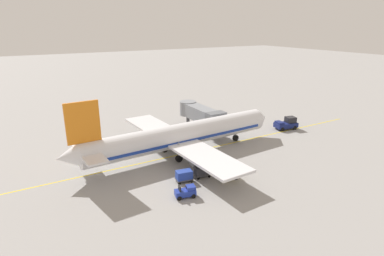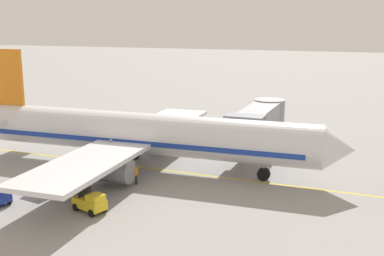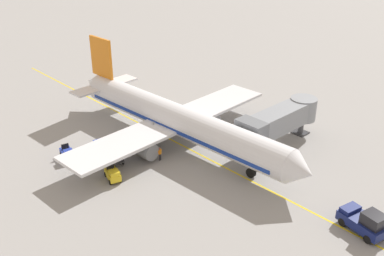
{
  "view_description": "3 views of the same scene",
  "coord_description": "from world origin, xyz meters",
  "px_view_note": "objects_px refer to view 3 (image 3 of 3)",
  "views": [
    {
      "loc": [
        41.72,
        -22.16,
        19.99
      ],
      "look_at": [
        -0.63,
        2.48,
        3.89
      ],
      "focal_mm": 29.73,
      "sensor_mm": 36.0,
      "label": 1
    },
    {
      "loc": [
        36.83,
        19.84,
        13.0
      ],
      "look_at": [
        -1.29,
        4.65,
        3.86
      ],
      "focal_mm": 43.7,
      "sensor_mm": 36.0,
      "label": 2
    },
    {
      "loc": [
        33.01,
        37.87,
        26.63
      ],
      "look_at": [
        -0.09,
        2.65,
        2.97
      ],
      "focal_mm": 42.57,
      "sensor_mm": 36.0,
      "label": 3
    }
  ],
  "objects_px": {
    "pushback_tractor": "(365,221)",
    "baggage_tug_trailing": "(68,154)",
    "ground_crew_wing_walker": "(160,153)",
    "jet_bridge": "(280,120)",
    "baggage_cart_front": "(115,156)",
    "baggage_tug_lead": "(113,174)",
    "baggage_cart_second_in_train": "(102,147)",
    "parked_airliner": "(177,120)"
  },
  "relations": [
    {
      "from": "jet_bridge",
      "to": "baggage_cart_front",
      "type": "xyz_separation_m",
      "value": [
        17.07,
        -10.16,
        -2.5
      ]
    },
    {
      "from": "parked_airliner",
      "to": "baggage_tug_trailing",
      "type": "height_order",
      "value": "parked_airliner"
    },
    {
      "from": "jet_bridge",
      "to": "baggage_tug_lead",
      "type": "height_order",
      "value": "jet_bridge"
    },
    {
      "from": "jet_bridge",
      "to": "pushback_tractor",
      "type": "bearing_deg",
      "value": 63.48
    },
    {
      "from": "ground_crew_wing_walker",
      "to": "baggage_tug_trailing",
      "type": "bearing_deg",
      "value": -44.8
    },
    {
      "from": "parked_airliner",
      "to": "pushback_tractor",
      "type": "xyz_separation_m",
      "value": [
        -0.93,
        24.43,
        -2.09
      ]
    },
    {
      "from": "baggage_cart_front",
      "to": "parked_airliner",
      "type": "bearing_deg",
      "value": 171.88
    },
    {
      "from": "jet_bridge",
      "to": "baggage_cart_second_in_train",
      "type": "height_order",
      "value": "jet_bridge"
    },
    {
      "from": "baggage_tug_lead",
      "to": "baggage_cart_front",
      "type": "distance_m",
      "value": 3.65
    },
    {
      "from": "jet_bridge",
      "to": "baggage_tug_trailing",
      "type": "relative_size",
      "value": 4.74
    },
    {
      "from": "parked_airliner",
      "to": "jet_bridge",
      "type": "bearing_deg",
      "value": 134.02
    },
    {
      "from": "jet_bridge",
      "to": "baggage_cart_front",
      "type": "relative_size",
      "value": 4.32
    },
    {
      "from": "baggage_cart_second_in_train",
      "to": "baggage_tug_trailing",
      "type": "bearing_deg",
      "value": -25.63
    },
    {
      "from": "baggage_tug_trailing",
      "to": "ground_crew_wing_walker",
      "type": "xyz_separation_m",
      "value": [
        -7.65,
        7.59,
        0.24
      ]
    },
    {
      "from": "parked_airliner",
      "to": "jet_bridge",
      "type": "xyz_separation_m",
      "value": [
        -8.65,
        8.95,
        0.27
      ]
    },
    {
      "from": "baggage_cart_front",
      "to": "baggage_cart_second_in_train",
      "type": "xyz_separation_m",
      "value": [
        -0.02,
        -2.81,
        0.0
      ]
    },
    {
      "from": "pushback_tractor",
      "to": "jet_bridge",
      "type": "bearing_deg",
      "value": -116.52
    },
    {
      "from": "pushback_tractor",
      "to": "baggage_tug_trailing",
      "type": "xyz_separation_m",
      "value": [
        12.88,
        -30.15,
        -0.39
      ]
    },
    {
      "from": "jet_bridge",
      "to": "baggage_cart_front",
      "type": "bearing_deg",
      "value": -30.75
    },
    {
      "from": "baggage_cart_front",
      "to": "jet_bridge",
      "type": "bearing_deg",
      "value": 149.25
    },
    {
      "from": "baggage_tug_lead",
      "to": "baggage_tug_trailing",
      "type": "relative_size",
      "value": 1.01
    },
    {
      "from": "jet_bridge",
      "to": "pushback_tractor",
      "type": "height_order",
      "value": "jet_bridge"
    },
    {
      "from": "baggage_tug_trailing",
      "to": "ground_crew_wing_walker",
      "type": "relative_size",
      "value": 1.6
    },
    {
      "from": "baggage_tug_lead",
      "to": "baggage_cart_front",
      "type": "bearing_deg",
      "value": -128.41
    },
    {
      "from": "pushback_tractor",
      "to": "parked_airliner",
      "type": "bearing_deg",
      "value": -87.82
    },
    {
      "from": "baggage_tug_lead",
      "to": "baggage_cart_second_in_train",
      "type": "xyz_separation_m",
      "value": [
        -2.28,
        -5.67,
        0.24
      ]
    },
    {
      "from": "baggage_tug_lead",
      "to": "jet_bridge",
      "type": "bearing_deg",
      "value": 159.3
    },
    {
      "from": "parked_airliner",
      "to": "baggage_cart_front",
      "type": "height_order",
      "value": "parked_airliner"
    },
    {
      "from": "baggage_tug_trailing",
      "to": "baggage_cart_front",
      "type": "relative_size",
      "value": 0.91
    },
    {
      "from": "baggage_tug_trailing",
      "to": "baggage_cart_front",
      "type": "height_order",
      "value": "baggage_tug_trailing"
    },
    {
      "from": "pushback_tractor",
      "to": "ground_crew_wing_walker",
      "type": "xyz_separation_m",
      "value": [
        5.23,
        -22.56,
        -0.15
      ]
    },
    {
      "from": "parked_airliner",
      "to": "baggage_tug_lead",
      "type": "relative_size",
      "value": 13.62
    },
    {
      "from": "pushback_tractor",
      "to": "baggage_cart_second_in_train",
      "type": "xyz_separation_m",
      "value": [
        9.32,
        -28.45,
        -0.15
      ]
    },
    {
      "from": "jet_bridge",
      "to": "baggage_tug_lead",
      "type": "xyz_separation_m",
      "value": [
        19.33,
        -7.31,
        -2.74
      ]
    },
    {
      "from": "baggage_tug_lead",
      "to": "baggage_cart_front",
      "type": "relative_size",
      "value": 0.92
    },
    {
      "from": "baggage_tug_trailing",
      "to": "baggage_cart_front",
      "type": "bearing_deg",
      "value": 128.0
    },
    {
      "from": "pushback_tractor",
      "to": "baggage_tug_trailing",
      "type": "distance_m",
      "value": 32.79
    },
    {
      "from": "pushback_tractor",
      "to": "baggage_tug_lead",
      "type": "bearing_deg",
      "value": -63.0
    },
    {
      "from": "pushback_tractor",
      "to": "baggage_cart_second_in_train",
      "type": "distance_m",
      "value": 29.94
    },
    {
      "from": "jet_bridge",
      "to": "baggage_tug_trailing",
      "type": "distance_m",
      "value": 25.44
    },
    {
      "from": "parked_airliner",
      "to": "ground_crew_wing_walker",
      "type": "relative_size",
      "value": 22.09
    },
    {
      "from": "baggage_cart_second_in_train",
      "to": "jet_bridge",
      "type": "bearing_deg",
      "value": 142.73
    }
  ]
}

